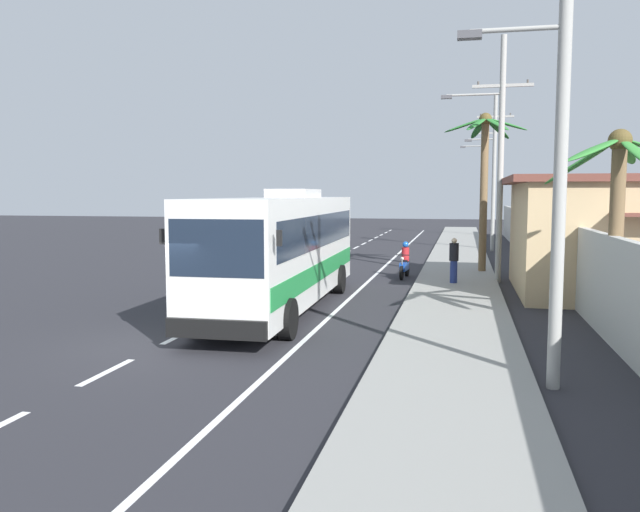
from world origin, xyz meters
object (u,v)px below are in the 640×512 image
at_px(coach_bus_foreground, 283,247).
at_px(utility_pole_distant, 484,174).
at_px(pedestrian_near_kerb, 454,259).
at_px(palm_nearest, 485,164).
at_px(motorcycle_beside_bus, 405,263).
at_px(utility_pole_nearest, 558,139).
at_px(utility_pole_far, 493,169).
at_px(palm_second, 618,196).
at_px(utility_pole_mid, 499,153).

xyz_separation_m(coach_bus_foreground, utility_pole_distant, (7.15, 37.36, 3.33)).
distance_m(pedestrian_near_kerb, palm_nearest, 5.90).
relative_size(motorcycle_beside_bus, pedestrian_near_kerb, 1.11).
bearing_deg(coach_bus_foreground, utility_pole_nearest, -44.28).
xyz_separation_m(utility_pole_far, utility_pole_distant, (-0.09, 14.76, 0.14)).
bearing_deg(pedestrian_near_kerb, motorcycle_beside_bus, 65.13).
height_order(coach_bus_foreground, utility_pole_nearest, utility_pole_nearest).
bearing_deg(motorcycle_beside_bus, pedestrian_near_kerb, -45.62).
height_order(utility_pole_far, utility_pole_distant, utility_pole_distant).
bearing_deg(palm_nearest, palm_second, -77.77).
height_order(pedestrian_near_kerb, utility_pole_distant, utility_pole_distant).
distance_m(utility_pole_mid, utility_pole_distant, 29.52).
relative_size(motorcycle_beside_bus, palm_nearest, 0.27).
height_order(pedestrian_near_kerb, palm_nearest, palm_nearest).
distance_m(utility_pole_far, palm_nearest, 12.15).
xyz_separation_m(coach_bus_foreground, utility_pole_nearest, (7.09, -6.91, 2.64)).
relative_size(utility_pole_mid, utility_pole_far, 1.02).
bearing_deg(utility_pole_distant, palm_nearest, -91.68).
bearing_deg(palm_second, utility_pole_nearest, -114.10).
relative_size(pedestrian_near_kerb, utility_pole_nearest, 0.21).
bearing_deg(utility_pole_mid, palm_nearest, 99.74).
bearing_deg(motorcycle_beside_bus, utility_pole_nearest, -75.17).
xyz_separation_m(coach_bus_foreground, utility_pole_far, (7.24, 22.60, 3.19)).
bearing_deg(utility_pole_mid, coach_bus_foreground, -130.98).
bearing_deg(motorcycle_beside_bus, utility_pole_distant, 81.96).
relative_size(coach_bus_foreground, motorcycle_beside_bus, 6.07).
xyz_separation_m(utility_pole_distant, palm_nearest, (-0.79, -26.87, -0.37)).
distance_m(motorcycle_beside_bus, utility_pole_distant, 29.67).
height_order(motorcycle_beside_bus, utility_pole_nearest, utility_pole_nearest).
distance_m(palm_nearest, palm_second, 13.19).
bearing_deg(utility_pole_distant, utility_pole_far, -89.65).
bearing_deg(pedestrian_near_kerb, utility_pole_nearest, -150.82).
xyz_separation_m(pedestrian_near_kerb, utility_pole_far, (2.09, 16.40, 4.09)).
height_order(utility_pole_nearest, utility_pole_mid, utility_pole_mid).
bearing_deg(utility_pole_distant, coach_bus_foreground, -100.83).
bearing_deg(utility_pole_distant, motorcycle_beside_bus, -98.04).
bearing_deg(coach_bus_foreground, utility_pole_far, 72.24).
relative_size(utility_pole_mid, palm_second, 1.91).
relative_size(utility_pole_far, palm_nearest, 1.35).
distance_m(utility_pole_nearest, palm_second, 5.13).
distance_m(coach_bus_foreground, palm_second, 9.57).
bearing_deg(motorcycle_beside_bus, palm_second, -60.30).
distance_m(motorcycle_beside_bus, pedestrian_near_kerb, 3.02).
distance_m(pedestrian_near_kerb, utility_pole_distant, 31.51).
height_order(motorcycle_beside_bus, palm_second, palm_second).
bearing_deg(pedestrian_near_kerb, palm_second, -134.17).
relative_size(pedestrian_near_kerb, utility_pole_mid, 0.18).
bearing_deg(palm_nearest, utility_pole_distant, 88.32).
xyz_separation_m(utility_pole_mid, palm_second, (2.33, -10.18, -1.68)).
distance_m(pedestrian_near_kerb, utility_pole_nearest, 13.73).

